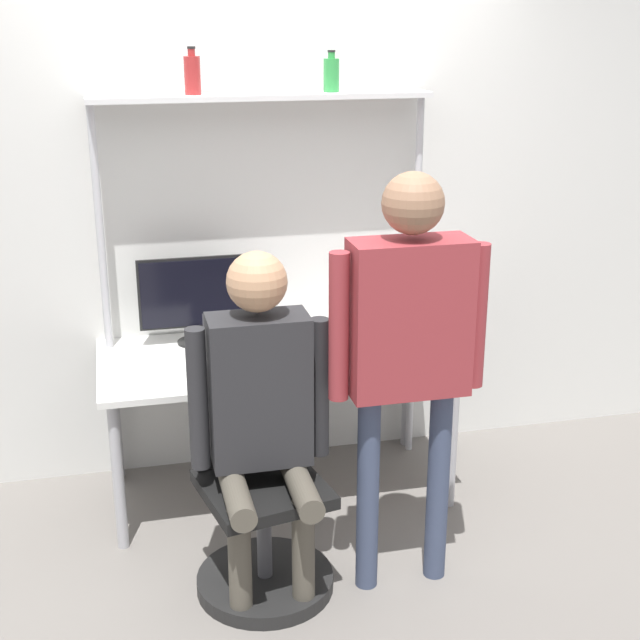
{
  "coord_description": "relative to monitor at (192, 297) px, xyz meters",
  "views": [
    {
      "loc": [
        -0.71,
        -3.43,
        2.24
      ],
      "look_at": [
        0.07,
        -0.16,
        1.07
      ],
      "focal_mm": 50.0,
      "sensor_mm": 36.0,
      "label": 1
    }
  ],
  "objects": [
    {
      "name": "office_chair",
      "position": [
        0.15,
        -0.96,
        -0.67
      ],
      "size": [
        0.56,
        0.56,
        0.93
      ],
      "color": "black",
      "rests_on": "ground_plane"
    },
    {
      "name": "bottle_red",
      "position": [
        0.05,
        0.03,
        1.02
      ],
      "size": [
        0.07,
        0.07,
        0.21
      ],
      "color": "maroon",
      "rests_on": "shelf_unit"
    },
    {
      "name": "bottle_green",
      "position": [
        0.69,
        0.03,
        1.01
      ],
      "size": [
        0.07,
        0.07,
        0.19
      ],
      "color": "#2D8C3F",
      "rests_on": "shelf_unit"
    },
    {
      "name": "wall_back",
      "position": [
        0.36,
        0.19,
        0.39
      ],
      "size": [
        8.0,
        0.06,
        2.7
      ],
      "color": "silver",
      "rests_on": "ground_plane"
    },
    {
      "name": "shelf_unit",
      "position": [
        0.36,
        0.03,
        0.59
      ],
      "size": [
        1.57,
        0.23,
        1.89
      ],
      "color": "silver",
      "rests_on": "ground_plane"
    },
    {
      "name": "cell_phone",
      "position": [
        0.38,
        -0.37,
        -0.23
      ],
      "size": [
        0.07,
        0.15,
        0.01
      ],
      "color": "#264C8C",
      "rests_on": "desk"
    },
    {
      "name": "desk",
      "position": [
        0.36,
        -0.23,
        -0.3
      ],
      "size": [
        1.65,
        0.78,
        0.72
      ],
      "color": "silver",
      "rests_on": "ground_plane"
    },
    {
      "name": "laptop",
      "position": [
        0.17,
        -0.35,
        -0.17
      ],
      "size": [
        0.3,
        0.24,
        0.24
      ],
      "color": "#333338",
      "rests_on": "desk"
    },
    {
      "name": "ground_plane",
      "position": [
        0.36,
        -0.64,
        -0.96
      ],
      "size": [
        12.0,
        12.0,
        0.0
      ],
      "primitive_type": "plane",
      "color": "slate"
    },
    {
      "name": "person_standing",
      "position": [
        0.72,
        -1.07,
        0.14
      ],
      "size": [
        0.62,
        0.23,
        1.7
      ],
      "color": "#38425B",
      "rests_on": "ground_plane"
    },
    {
      "name": "monitor",
      "position": [
        0.0,
        0.0,
        0.0
      ],
      "size": [
        0.51,
        0.16,
        0.43
      ],
      "color": "black",
      "rests_on": "desk"
    },
    {
      "name": "person_seated",
      "position": [
        0.16,
        -1.01,
        -0.12
      ],
      "size": [
        0.55,
        0.47,
        1.42
      ],
      "color": "#4C473D",
      "rests_on": "ground_plane"
    }
  ]
}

